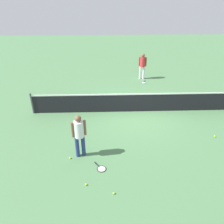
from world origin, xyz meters
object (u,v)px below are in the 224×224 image
Objects in this scene: tennis_ball_baseline at (215,136)px; player_near_side at (79,133)px; tennis_racket_far_player at (144,83)px; tennis_ball_stray_left at (114,193)px; tennis_racket_near_player at (101,168)px; tennis_ball_near_player at (70,158)px; player_far_side at (143,64)px; tennis_ball_by_net at (86,185)px.

player_near_side is at bearing -170.09° from tennis_ball_baseline.
tennis_ball_stray_left is (-2.31, -8.76, 0.02)m from tennis_racket_far_player.
tennis_ball_near_player is (-1.13, 0.55, 0.02)m from tennis_racket_near_player.
player_far_side reaches higher than tennis_ball_stray_left.
player_near_side is at bearing 122.20° from tennis_ball_stray_left.
tennis_ball_by_net is at bearing -110.69° from tennis_racket_far_player.
player_far_side is 7.11m from tennis_ball_baseline.
tennis_racket_near_player is (0.75, -0.72, -1.00)m from player_near_side.
tennis_racket_far_player is (0.03, -0.74, -1.00)m from player_far_side.
tennis_racket_far_player is 9.15× the size of tennis_ball_baseline.
tennis_ball_by_net reaches higher than tennis_racket_near_player.
tennis_ball_stray_left is (0.39, -1.08, 0.02)m from tennis_racket_near_player.
tennis_ball_stray_left is (-2.28, -9.50, -0.98)m from player_far_side.
tennis_ball_near_player is 2.22m from tennis_ball_stray_left.
tennis_racket_far_player is at bearing 108.42° from tennis_ball_baseline.
tennis_racket_far_player is 9.15× the size of tennis_ball_by_net.
player_near_side is 8.42m from player_far_side.
player_near_side reaches higher than tennis_ball_near_player.
tennis_ball_near_player is 1.00× the size of tennis_ball_baseline.
player_far_side is 2.97× the size of tennis_racket_near_player.
player_far_side reaches higher than tennis_ball_baseline.
tennis_ball_near_player reaches higher than tennis_racket_far_player.
player_far_side is 25.76× the size of tennis_ball_stray_left.
tennis_ball_near_player is (-3.79, -7.87, -0.98)m from player_far_side.
tennis_ball_by_net is at bearing -79.07° from player_near_side.
tennis_ball_near_player is 1.42m from tennis_ball_by_net.
tennis_ball_near_player is (-0.38, -0.18, -0.98)m from player_near_side.
tennis_racket_near_player is 8.14m from tennis_racket_far_player.
tennis_racket_near_player is (-2.67, -8.42, -1.00)m from player_far_side.
tennis_ball_by_net is at bearing -155.20° from tennis_ball_baseline.
player_near_side is at bearing -113.94° from player_far_side.
tennis_ball_by_net is 1.00× the size of tennis_ball_baseline.
tennis_ball_baseline is (5.44, 0.95, -0.98)m from player_near_side.
tennis_ball_baseline reaches higher than tennis_racket_near_player.
tennis_racket_near_player is at bearing -44.18° from player_near_side.
tennis_ball_stray_left is (1.52, -1.63, 0.00)m from tennis_ball_near_player.
tennis_ball_by_net is (0.28, -1.44, -0.98)m from player_near_side.
player_near_side is 2.97× the size of tennis_racket_near_player.
tennis_racket_near_player is 8.68× the size of tennis_ball_stray_left.
tennis_ball_near_player is at bearing 154.02° from tennis_racket_near_player.
tennis_ball_near_player and tennis_ball_by_net have the same top height.
tennis_ball_near_player is at bearing -169.05° from tennis_ball_baseline.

